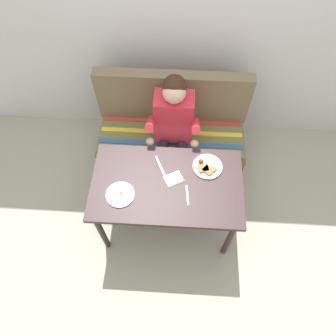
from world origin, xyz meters
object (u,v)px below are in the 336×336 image
(table, at_px, (167,188))
(plate_eggs, at_px, (120,195))
(person, at_px, (173,125))
(fork, at_px, (187,195))
(plate_breakfast, at_px, (207,167))
(napkin, at_px, (174,179))
(knife, at_px, (160,166))
(couch, at_px, (172,137))

(table, bearing_deg, plate_eggs, -160.91)
(person, bearing_deg, fork, -78.22)
(table, distance_m, person, 0.60)
(plate_breakfast, distance_m, napkin, 0.29)
(napkin, bearing_deg, fork, -50.98)
(fork, height_order, knife, same)
(plate_breakfast, bearing_deg, person, 124.77)
(table, xyz_separation_m, person, (0.02, 0.59, 0.09))
(table, distance_m, plate_breakfast, 0.37)
(knife, bearing_deg, person, 53.27)
(plate_breakfast, bearing_deg, knife, -179.47)
(couch, relative_size, person, 1.19)
(table, relative_size, napkin, 8.59)
(fork, bearing_deg, person, 95.69)
(couch, bearing_deg, table, -90.00)
(person, height_order, fork, person)
(table, height_order, knife, knife)
(person, bearing_deg, plate_eggs, -117.71)
(knife, bearing_deg, fork, -73.62)
(table, distance_m, plate_eggs, 0.38)
(couch, distance_m, plate_breakfast, 0.79)
(plate_breakfast, xyz_separation_m, fork, (-0.15, -0.26, -0.01))
(couch, height_order, plate_eggs, couch)
(couch, height_order, person, person)
(couch, relative_size, napkin, 10.30)
(plate_breakfast, relative_size, knife, 1.20)
(table, xyz_separation_m, couch, (0.00, 0.76, -0.32))
(plate_breakfast, height_order, knife, plate_breakfast)
(couch, height_order, fork, couch)
(plate_eggs, bearing_deg, couch, 68.32)
(person, xyz_separation_m, knife, (-0.09, -0.43, -0.01))
(couch, distance_m, fork, 0.96)
(napkin, xyz_separation_m, fork, (0.11, -0.14, -0.00))
(couch, xyz_separation_m, knife, (-0.06, -0.60, 0.40))
(couch, height_order, knife, couch)
(plate_breakfast, height_order, plate_eggs, plate_breakfast)
(table, height_order, person, person)
(person, distance_m, knife, 0.44)
(person, bearing_deg, napkin, -86.90)
(couch, bearing_deg, plate_breakfast, -62.20)
(couch, xyz_separation_m, person, (0.02, -0.17, 0.41))
(table, distance_m, couch, 0.83)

